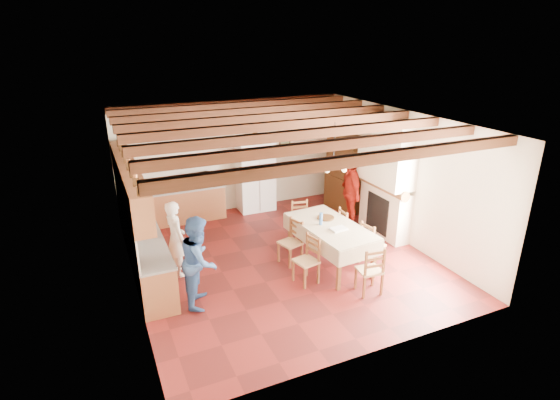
% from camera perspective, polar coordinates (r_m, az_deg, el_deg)
% --- Properties ---
extents(floor, '(6.00, 6.50, 0.02)m').
position_cam_1_polar(floor, '(9.51, 0.19, -7.79)').
color(floor, '#531716').
rests_on(floor, ground).
extents(ceiling, '(6.00, 6.50, 0.02)m').
position_cam_1_polar(ceiling, '(8.49, 0.21, 10.41)').
color(ceiling, white).
rests_on(ceiling, ground).
extents(wall_back, '(6.00, 0.02, 3.00)m').
position_cam_1_polar(wall_back, '(11.80, -6.34, 5.74)').
color(wall_back, beige).
rests_on(wall_back, ground).
extents(wall_front, '(6.00, 0.02, 3.00)m').
position_cam_1_polar(wall_front, '(6.32, 12.55, -8.51)').
color(wall_front, beige).
rests_on(wall_front, ground).
extents(wall_left, '(0.02, 6.50, 3.00)m').
position_cam_1_polar(wall_left, '(8.21, -19.35, -2.19)').
color(wall_left, beige).
rests_on(wall_left, ground).
extents(wall_right, '(0.02, 6.50, 3.00)m').
position_cam_1_polar(wall_right, '(10.42, 15.49, 3.06)').
color(wall_right, beige).
rests_on(wall_right, ground).
extents(ceiling_beams, '(6.00, 6.30, 0.16)m').
position_cam_1_polar(ceiling_beams, '(8.51, 0.21, 9.75)').
color(ceiling_beams, '#3A2111').
rests_on(ceiling_beams, ground).
extents(lower_cabinets_left, '(0.60, 4.30, 0.86)m').
position_cam_1_polar(lower_cabinets_left, '(9.62, -17.40, -5.54)').
color(lower_cabinets_left, brown).
rests_on(lower_cabinets_left, ground).
extents(lower_cabinets_back, '(2.30, 0.60, 0.86)m').
position_cam_1_polar(lower_cabinets_back, '(11.49, -13.01, -0.73)').
color(lower_cabinets_back, brown).
rests_on(lower_cabinets_back, ground).
extents(countertop_left, '(0.62, 4.30, 0.04)m').
position_cam_1_polar(countertop_left, '(9.43, -17.69, -3.08)').
color(countertop_left, slate).
rests_on(countertop_left, lower_cabinets_left).
extents(countertop_back, '(2.34, 0.62, 0.04)m').
position_cam_1_polar(countertop_back, '(11.34, -13.19, 1.39)').
color(countertop_back, slate).
rests_on(countertop_back, lower_cabinets_back).
extents(backsplash_left, '(0.03, 4.30, 0.60)m').
position_cam_1_polar(backsplash_left, '(9.30, -19.64, -1.54)').
color(backsplash_left, white).
rests_on(backsplash_left, ground).
extents(backsplash_back, '(2.30, 0.03, 0.60)m').
position_cam_1_polar(backsplash_back, '(11.50, -13.61, 3.32)').
color(backsplash_back, white).
rests_on(backsplash_back, ground).
extents(upper_cabinets, '(0.35, 4.20, 0.70)m').
position_cam_1_polar(upper_cabinets, '(9.09, -19.13, 2.40)').
color(upper_cabinets, brown).
rests_on(upper_cabinets, ground).
extents(fireplace, '(0.56, 1.60, 2.80)m').
position_cam_1_polar(fireplace, '(10.43, 13.51, 2.68)').
color(fireplace, '#EEE4C4').
rests_on(fireplace, ground).
extents(wall_picture, '(0.34, 0.03, 0.42)m').
position_cam_1_polar(wall_picture, '(12.23, 0.62, 8.09)').
color(wall_picture, black).
rests_on(wall_picture, ground).
extents(refrigerator, '(0.98, 0.81, 1.93)m').
position_cam_1_polar(refrigerator, '(11.91, -3.37, 3.28)').
color(refrigerator, white).
rests_on(refrigerator, floor).
extents(hutch, '(0.64, 1.21, 2.10)m').
position_cam_1_polar(hutch, '(11.92, 8.41, 3.55)').
color(hutch, '#3A1D0C').
rests_on(hutch, floor).
extents(dining_table, '(1.22, 2.13, 0.89)m').
position_cam_1_polar(dining_table, '(9.03, 6.58, -3.76)').
color(dining_table, beige).
rests_on(dining_table, floor).
extents(chandelier, '(0.47, 0.47, 0.03)m').
position_cam_1_polar(chandelier, '(8.54, 6.98, 5.08)').
color(chandelier, black).
rests_on(chandelier, ground).
extents(chair_left_near, '(0.48, 0.49, 0.96)m').
position_cam_1_polar(chair_left_near, '(8.48, 3.42, -7.86)').
color(chair_left_near, brown).
rests_on(chair_left_near, floor).
extents(chair_left_far, '(0.50, 0.52, 0.96)m').
position_cam_1_polar(chair_left_far, '(9.16, 1.36, -5.52)').
color(chair_left_far, brown).
rests_on(chair_left_far, floor).
extents(chair_right_near, '(0.46, 0.47, 0.96)m').
position_cam_1_polar(chair_right_near, '(9.31, 12.00, -5.54)').
color(chair_right_near, brown).
rests_on(chair_right_near, floor).
extents(chair_right_far, '(0.44, 0.46, 0.96)m').
position_cam_1_polar(chair_right_far, '(9.88, 9.02, -3.74)').
color(chair_right_far, brown).
rests_on(chair_right_far, floor).
extents(chair_end_near, '(0.47, 0.45, 0.96)m').
position_cam_1_polar(chair_end_near, '(8.33, 11.62, -8.86)').
color(chair_end_near, brown).
rests_on(chair_end_near, floor).
extents(chair_end_far, '(0.47, 0.45, 0.96)m').
position_cam_1_polar(chair_end_far, '(10.14, 2.84, -2.85)').
color(chair_end_far, brown).
rests_on(chair_end_far, floor).
extents(person_man, '(0.49, 0.64, 1.56)m').
position_cam_1_polar(person_man, '(8.87, -13.45, -4.90)').
color(person_man, silver).
rests_on(person_man, floor).
extents(person_woman_blue, '(0.89, 0.99, 1.67)m').
position_cam_1_polar(person_woman_blue, '(7.84, -10.48, -7.81)').
color(person_woman_blue, '#375C9B').
rests_on(person_woman_blue, floor).
extents(person_woman_red, '(0.65, 1.11, 1.77)m').
position_cam_1_polar(person_woman_red, '(10.97, 9.17, 1.05)').
color(person_woman_red, '#AE1F14').
rests_on(person_woman_red, floor).
extents(microwave, '(0.62, 0.49, 0.31)m').
position_cam_1_polar(microwave, '(11.40, -10.25, 2.64)').
color(microwave, silver).
rests_on(microwave, countertop_back).
extents(fridge_vase, '(0.28, 0.28, 0.27)m').
position_cam_1_polar(fridge_vase, '(11.64, -3.21, 8.49)').
color(fridge_vase, '#3A1D0C').
rests_on(fridge_vase, refrigerator).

